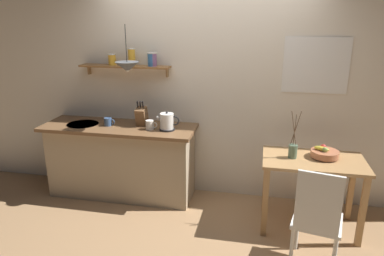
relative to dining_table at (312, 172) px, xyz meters
The scene contains 13 objects.
ground_plane 1.36m from the dining_table, behind, with size 14.00×14.00×0.00m, color #A87F56.
back_wall 1.38m from the dining_table, 147.61° to the left, with size 6.80×0.11×2.70m.
kitchen_counter 2.23m from the dining_table, behind, with size 1.83×0.63×0.91m.
wall_shelf 2.34m from the dining_table, 166.98° to the left, with size 1.09×0.20×0.33m.
dining_table is the anchor object (origin of this frame).
dining_chair_near 0.73m from the dining_table, 92.43° to the right, with size 0.49×0.49×0.99m.
fruit_bowl 0.23m from the dining_table, 30.65° to the left, with size 0.28×0.28×0.13m.
twig_vase 0.31m from the dining_table, behind, with size 0.10×0.09×0.49m.
electric_kettle 1.65m from the dining_table, behind, with size 0.26×0.18×0.22m.
knife_block 2.00m from the dining_table, 169.90° to the left, with size 0.11×0.18×0.30m.
coffee_mug_by_sink 2.36m from the dining_table, behind, with size 0.13×0.09×0.10m.
coffee_mug_spare 1.84m from the dining_table, behind, with size 0.14×0.09×0.11m.
pendant_lamp 2.24m from the dining_table, behind, with size 0.26×0.26×0.50m.
Camera 1 is at (0.67, -3.54, 2.18)m, focal length 33.78 mm.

